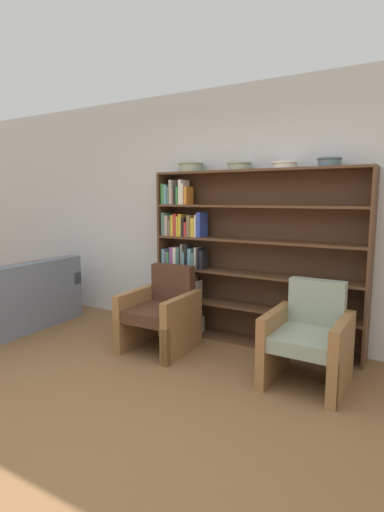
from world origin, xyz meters
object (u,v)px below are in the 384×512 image
bowl_stoneware (285,165)px  armchair_leather (161,313)px  bowl_brass (239,166)px  armchair_cushioned (309,339)px  bowl_terracotta (329,161)px  bowl_sage (191,167)px  bookshelf (233,258)px  couch (8,305)px

bowl_stoneware → armchair_leather: bearing=-149.3°
bowl_brass → armchair_cushioned: (0.94, -0.62, -1.51)m
armchair_leather → bowl_terracotta: bearing=-158.2°
bowl_brass → bowl_terracotta: bearing=-0.0°
bowl_brass → armchair_leather: bearing=-132.5°
bowl_brass → bowl_sage: bearing=-180.0°
bowl_brass → bowl_terracotta: 0.90m
bookshelf → bowl_stoneware: (0.54, -0.01, 0.97)m
bowl_sage → armchair_leather: bowl_sage is taller
couch → armchair_leather: armchair_leather is taller
bookshelf → couch: size_ratio=1.34×
bowl_sage → bowl_brass: bearing=0.0°
armchair_leather → armchair_cushioned: size_ratio=1.00×
bowl_terracotta → armchair_leather: (-1.48, -0.62, -1.51)m
bowl_stoneware → bowl_terracotta: bowl_terracotta is taller
armchair_leather → armchair_cushioned: (1.51, 0.00, 0.00)m
bookshelf → bowl_stoneware: size_ratio=9.19×
bowl_sage → bowl_terracotta: (1.49, 0.00, -0.01)m
bowl_terracotta → bowl_sage: bearing=180.0°
bowl_terracotta → armchair_cushioned: 1.63m
bowl_terracotta → armchair_cushioned: size_ratio=0.26×
bookshelf → armchair_leather: (-0.51, -0.64, -0.52)m
bowl_brass → couch: 3.14m
bookshelf → bowl_brass: 0.98m
bookshelf → bowl_sage: bowl_sage is taller
armchair_leather → armchair_cushioned: 1.51m
armchair_cushioned → bookshelf: bearing=-31.8°
bowl_brass → bowl_terracotta: bowl_terracotta is taller
bookshelf → armchair_leather: size_ratio=2.69×
bowl_stoneware → bowl_terracotta: 0.42m
bowl_sage → couch: 2.70m
bowl_stoneware → armchair_cushioned: bearing=-53.8°
armchair_cushioned → armchair_leather: bearing=0.8°
bowl_stoneware → bowl_terracotta: size_ratio=1.11×
bowl_sage → armchair_leather: size_ratio=0.34×
armchair_leather → armchair_cushioned: same height
bowl_sage → armchair_cushioned: size_ratio=0.34×
couch → armchair_leather: (1.92, 0.43, 0.09)m
bookshelf → bowl_sage: 1.13m
bowl_sage → armchair_cushioned: (1.53, -0.62, -1.52)m
bowl_stoneware → armchair_cushioned: size_ratio=0.29×
bowl_stoneware → armchair_cushioned: (0.46, -0.62, -1.50)m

